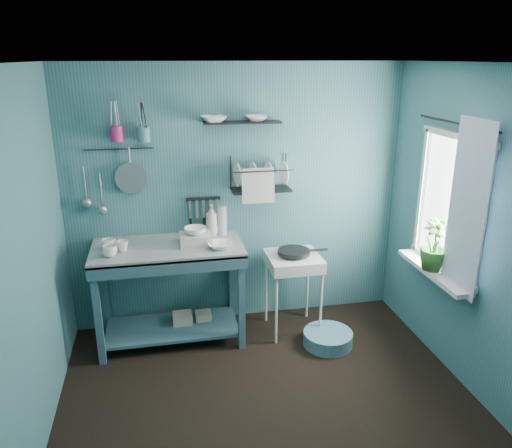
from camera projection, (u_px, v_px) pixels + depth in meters
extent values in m
plane|color=black|center=(272.00, 409.00, 3.77)|extent=(3.20, 3.20, 0.00)
plane|color=silver|center=(276.00, 63.00, 2.98)|extent=(3.20, 3.20, 0.00)
plane|color=#326166|center=(237.00, 198.00, 4.77)|extent=(3.20, 0.00, 3.20)
plane|color=#326166|center=(361.00, 397.00, 1.98)|extent=(3.20, 0.00, 3.20)
plane|color=#326166|center=(21.00, 276.00, 3.08)|extent=(0.00, 3.00, 3.00)
plane|color=#326166|center=(485.00, 240.00, 3.68)|extent=(0.00, 3.00, 3.00)
cube|color=#2D5460|center=(170.00, 294.00, 4.58)|extent=(1.40, 0.82, 0.94)
imported|color=white|center=(110.00, 251.00, 4.17)|extent=(0.12, 0.12, 0.10)
imported|color=white|center=(123.00, 246.00, 4.28)|extent=(0.14, 0.14, 0.09)
imported|color=white|center=(109.00, 245.00, 4.32)|extent=(0.17, 0.17, 0.10)
cube|color=beige|center=(196.00, 239.00, 4.44)|extent=(0.28, 0.22, 0.10)
imported|color=white|center=(195.00, 231.00, 4.41)|extent=(0.20, 0.19, 0.06)
imported|color=beige|center=(212.00, 220.00, 4.64)|extent=(0.11, 0.12, 0.30)
cylinder|color=#AAB3BE|center=(222.00, 220.00, 4.68)|extent=(0.09, 0.09, 0.28)
imported|color=white|center=(220.00, 245.00, 4.36)|extent=(0.22, 0.22, 0.05)
cube|color=silver|center=(293.00, 293.00, 4.77)|extent=(0.53, 0.53, 0.78)
cylinder|color=black|center=(294.00, 252.00, 4.63)|extent=(0.30, 0.30, 0.03)
cube|color=black|center=(203.00, 199.00, 4.67)|extent=(0.32, 0.03, 0.03)
cube|color=black|center=(261.00, 174.00, 4.60)|extent=(0.56, 0.27, 0.32)
cube|color=black|center=(242.00, 122.00, 4.45)|extent=(0.71, 0.22, 0.02)
imported|color=white|center=(214.00, 109.00, 4.36)|extent=(0.25, 0.25, 0.06)
imported|color=white|center=(257.00, 113.00, 4.45)|extent=(0.23, 0.23, 0.05)
cylinder|color=#AA1F5D|center=(116.00, 134.00, 4.29)|extent=(0.11, 0.11, 0.13)
cylinder|color=teal|center=(144.00, 134.00, 4.33)|extent=(0.11, 0.11, 0.13)
cylinder|color=gray|center=(131.00, 178.00, 4.46)|extent=(0.28, 0.03, 0.28)
cylinder|color=gray|center=(85.00, 183.00, 4.40)|extent=(0.01, 0.01, 0.30)
cylinder|color=gray|center=(101.00, 191.00, 4.45)|extent=(0.01, 0.01, 0.30)
cylinder|color=black|center=(118.00, 149.00, 4.38)|extent=(0.60, 0.01, 0.01)
plane|color=white|center=(451.00, 204.00, 4.04)|extent=(0.00, 1.10, 1.10)
cube|color=silver|center=(433.00, 272.00, 4.22)|extent=(0.16, 0.95, 0.04)
plane|color=white|center=(466.00, 209.00, 3.74)|extent=(0.00, 1.35, 1.35)
cylinder|color=black|center=(456.00, 123.00, 3.83)|extent=(0.02, 1.05, 0.02)
imported|color=#2D6227|center=(435.00, 245.00, 4.15)|extent=(0.28, 0.28, 0.44)
cube|color=tan|center=(183.00, 324.00, 4.76)|extent=(0.18, 0.18, 0.22)
cube|color=tan|center=(204.00, 322.00, 4.83)|extent=(0.15, 0.15, 0.20)
cylinder|color=teal|center=(328.00, 338.00, 4.60)|extent=(0.45, 0.45, 0.13)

